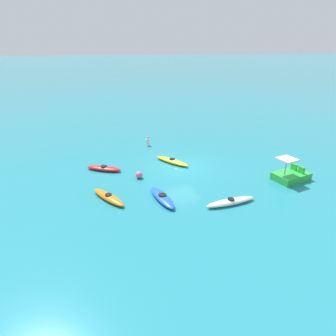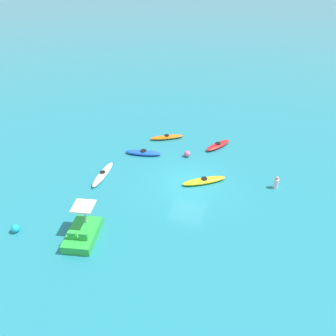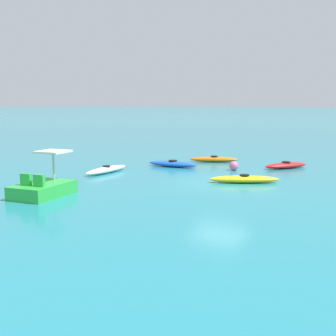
{
  "view_description": "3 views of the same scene",
  "coord_description": "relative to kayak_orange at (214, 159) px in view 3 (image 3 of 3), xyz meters",
  "views": [
    {
      "loc": [
        6.32,
        18.5,
        8.42
      ],
      "look_at": [
        1.44,
        1.26,
        0.61
      ],
      "focal_mm": 29.87,
      "sensor_mm": 36.0,
      "label": 1
    },
    {
      "loc": [
        -15.7,
        -3.74,
        11.89
      ],
      "look_at": [
        0.74,
        1.72,
        0.48
      ],
      "focal_mm": 31.43,
      "sensor_mm": 36.0,
      "label": 2
    },
    {
      "loc": [
        -17.17,
        -9.13,
        3.54
      ],
      "look_at": [
        0.17,
        2.98,
        0.36
      ],
      "focal_mm": 46.72,
      "sensor_mm": 36.0,
      "label": 3
    }
  ],
  "objects": [
    {
      "name": "ground_plane",
      "position": [
        -5.77,
        -3.51,
        -0.16
      ],
      "size": [
        600.0,
        600.0,
        0.0
      ],
      "primitive_type": "plane",
      "color": "teal"
    },
    {
      "name": "kayak_orange",
      "position": [
        0.0,
        0.0,
        0.0
      ],
      "size": [
        1.99,
        2.82,
        0.37
      ],
      "color": "orange",
      "rests_on": "ground_plane"
    },
    {
      "name": "kayak_yellow",
      "position": [
        -5.29,
        -4.46,
        0.0
      ],
      "size": [
        2.28,
        2.94,
        0.37
      ],
      "color": "yellow",
      "rests_on": "ground_plane"
    },
    {
      "name": "kayak_blue",
      "position": [
        -3.08,
        0.9,
        0.0
      ],
      "size": [
        1.25,
        2.97,
        0.37
      ],
      "color": "blue",
      "rests_on": "ground_plane"
    },
    {
      "name": "kayak_red",
      "position": [
        -0.03,
        -4.46,
        0.0
      ],
      "size": [
        2.68,
        1.99,
        0.37
      ],
      "color": "red",
      "rests_on": "ground_plane"
    },
    {
      "name": "kayak_white",
      "position": [
        -6.77,
        2.47,
        -0.0
      ],
      "size": [
        3.15,
        0.82,
        0.37
      ],
      "color": "white",
      "rests_on": "ground_plane"
    },
    {
      "name": "pedal_boat_green",
      "position": [
        -12.28,
        0.62,
        0.17
      ],
      "size": [
        2.67,
        1.97,
        1.68
      ],
      "color": "green",
      "rests_on": "ground_plane"
    },
    {
      "name": "buoy_pink",
      "position": [
        -2.29,
        -2.45,
        0.08
      ],
      "size": [
        0.48,
        0.48,
        0.48
      ],
      "primitive_type": "sphere",
      "color": "pink",
      "rests_on": "ground_plane"
    }
  ]
}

